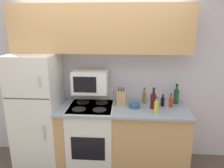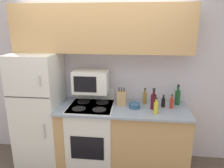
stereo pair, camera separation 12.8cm
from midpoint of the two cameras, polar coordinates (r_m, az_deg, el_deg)
wall_back at (r=3.39m, az=-1.03°, el=1.71°), size 8.00×0.05×2.55m
lower_cabinets at (r=3.33m, az=3.84°, el=-13.61°), size 1.85×0.68×0.94m
refrigerator at (r=3.44m, az=-17.39°, el=-6.39°), size 0.64×0.67×1.69m
upper_cabinets at (r=3.10m, az=-1.58°, el=14.22°), size 2.49×0.34×0.65m
stove at (r=3.35m, az=-4.16°, el=-12.97°), size 0.64×0.66×1.11m
microwave at (r=3.19m, az=-4.35°, el=0.71°), size 0.50×0.35×0.32m
knife_block at (r=3.17m, az=3.65°, el=-3.73°), size 0.13×0.08×0.27m
bowl at (r=3.11m, az=7.08°, el=-5.60°), size 0.17×0.17×0.07m
bottle_hot_sauce at (r=3.19m, az=16.42°, el=-4.75°), size 0.05×0.05×0.20m
bottle_vinegar at (r=3.27m, az=9.68°, el=-3.55°), size 0.06×0.06×0.24m
bottle_wine_red at (r=3.09m, az=11.94°, el=-4.37°), size 0.08×0.08×0.30m
bottle_wine_green at (r=3.35m, az=17.81°, el=-3.21°), size 0.08×0.08×0.30m
bottle_soy_sauce at (r=3.21m, az=14.37°, el=-4.64°), size 0.05×0.05×0.18m
bottle_cooking_spray at (r=2.96m, az=12.64°, el=-6.00°), size 0.06×0.06×0.22m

